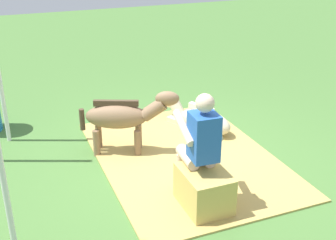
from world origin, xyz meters
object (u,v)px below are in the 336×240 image
person_seated (199,142)px  pony_lying (200,119)px  pony_standing (123,116)px  hay_bale (204,190)px

person_seated → pony_lying: (1.68, -0.83, -0.54)m
person_seated → pony_standing: (1.42, 0.45, -0.19)m
person_seated → pony_lying: 1.95m
hay_bale → pony_standing: size_ratio=0.49×
pony_standing → hay_bale: bearing=-164.5°
hay_bale → pony_standing: bearing=15.5°
pony_lying → person_seated: bearing=153.6°
hay_bale → person_seated: 0.53m
hay_bale → pony_lying: bearing=-24.5°
person_seated → pony_standing: bearing=17.4°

